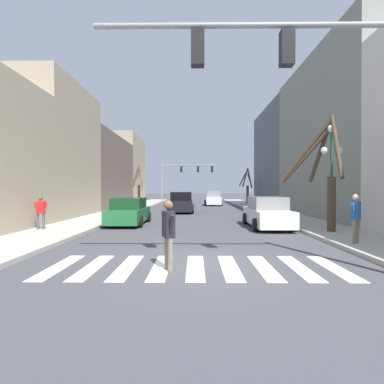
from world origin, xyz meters
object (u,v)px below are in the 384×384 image
traffic_signal_far (183,173)px  car_parked_right_far (267,213)px  car_driving_away_lane (213,199)px  car_parked_left_mid (181,203)px  street_tree_left_far (323,174)px  pedestrian_crossing_street (168,229)px  pedestrian_on_right_sidewalk (41,210)px  traffic_signal_near (304,81)px  pedestrian_near_right_corner (356,214)px  street_lamp_right_corner (332,156)px  street_tree_right_far (138,186)px  street_tree_right_mid (247,187)px  car_parked_right_near (129,212)px

traffic_signal_far → car_parked_right_far: traffic_signal_far is taller
car_driving_away_lane → car_parked_left_mid: (-3.37, -10.79, -0.01)m
street_tree_left_far → pedestrian_crossing_street: bearing=-136.7°
traffic_signal_far → pedestrian_on_right_sidewalk: traffic_signal_far is taller
traffic_signal_near → car_parked_right_far: traffic_signal_near is taller
pedestrian_near_right_corner → street_lamp_right_corner: bearing=37.6°
pedestrian_near_right_corner → pedestrian_on_right_sidewalk: pedestrian_near_right_corner is taller
car_parked_right_far → street_tree_left_far: 3.62m
car_driving_away_lane → pedestrian_on_right_sidewalk: size_ratio=2.82×
pedestrian_crossing_street → street_tree_right_far: (-5.95, 27.16, 1.37)m
street_tree_right_mid → street_tree_right_far: 13.32m
street_tree_left_far → traffic_signal_near: bearing=-116.4°
pedestrian_on_right_sidewalk → car_parked_right_far: bearing=9.5°
car_parked_right_near → street_tree_right_far: street_tree_right_far is taller
car_parked_right_far → pedestrian_on_right_sidewalk: pedestrian_on_right_sidewalk is taller
pedestrian_on_right_sidewalk → street_tree_right_mid: bearing=58.8°
street_lamp_right_corner → car_driving_away_lane: 23.84m
traffic_signal_near → car_parked_right_near: traffic_signal_near is taller
traffic_signal_near → street_tree_left_far: (3.14, 6.31, -1.94)m
pedestrian_crossing_street → street_tree_right_mid: size_ratio=0.39×
car_parked_right_near → pedestrian_on_right_sidewalk: pedestrian_on_right_sidewalk is taller
street_tree_right_mid → street_tree_left_far: street_tree_left_far is taller
car_parked_left_mid → street_tree_right_far: street_tree_right_far is taller
pedestrian_near_right_corner → street_tree_right_mid: size_ratio=0.38×
traffic_signal_far → street_lamp_right_corner: bearing=-75.0°
pedestrian_near_right_corner → street_tree_left_far: bearing=43.7°
pedestrian_near_right_corner → street_tree_left_far: (0.13, 3.03, 1.56)m
pedestrian_near_right_corner → car_driving_away_lane: bearing=53.5°
traffic_signal_far → car_parked_left_mid: bearing=-88.4°
car_parked_right_near → street_tree_right_far: bearing=9.1°
car_parked_right_far → street_tree_right_far: street_tree_right_far is taller
car_parked_right_near → car_parked_left_mid: bearing=-16.6°
traffic_signal_far → pedestrian_crossing_street: bearing=-88.4°
street_lamp_right_corner → street_tree_right_mid: size_ratio=1.06×
pedestrian_on_right_sidewalk → street_tree_left_far: 13.13m
street_tree_left_far → street_tree_right_mid: bearing=88.3°
car_parked_right_near → pedestrian_on_right_sidewalk: bearing=132.7°
car_driving_away_lane → traffic_signal_far: bearing=35.8°
traffic_signal_near → traffic_signal_far: size_ratio=0.91×
car_parked_right_far → pedestrian_crossing_street: (-4.49, -8.39, 0.28)m
traffic_signal_near → street_tree_left_far: traffic_signal_near is taller
street_lamp_right_corner → car_parked_right_far: street_lamp_right_corner is taller
car_parked_left_mid → street_tree_right_far: 10.44m
car_driving_away_lane → street_tree_right_mid: 4.54m
car_parked_right_near → street_tree_right_mid: street_tree_right_mid is taller
car_parked_left_mid → pedestrian_near_right_corner: pedestrian_near_right_corner is taller
car_parked_right_near → car_parked_right_far: bearing=-99.2°
street_tree_left_far → pedestrian_on_right_sidewalk: bearing=178.3°
car_parked_right_far → pedestrian_crossing_street: size_ratio=2.71×
pedestrian_on_right_sidewalk → street_tree_right_mid: street_tree_right_mid is taller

